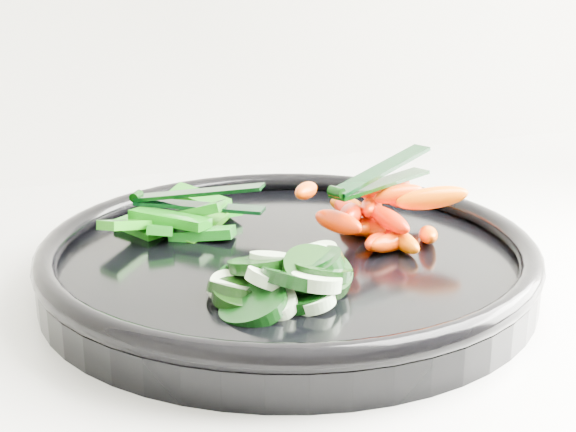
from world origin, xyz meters
name	(u,v)px	position (x,y,z in m)	size (l,w,h in m)	color
veggie_tray	(288,259)	(0.30, 1.64, 0.95)	(0.39, 0.39, 0.04)	black
cucumber_pile	(281,279)	(0.27, 1.58, 0.96)	(0.11, 0.11, 0.04)	black
carrot_pile	(377,214)	(0.38, 1.65, 0.97)	(0.13, 0.15, 0.05)	red
pepper_pile	(179,221)	(0.24, 1.73, 0.96)	(0.13, 0.11, 0.04)	#09670B
tong_carrot	(379,177)	(0.38, 1.65, 1.00)	(0.11, 0.06, 0.02)	black
tong_pepper	(194,199)	(0.25, 1.73, 0.98)	(0.10, 0.08, 0.02)	black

